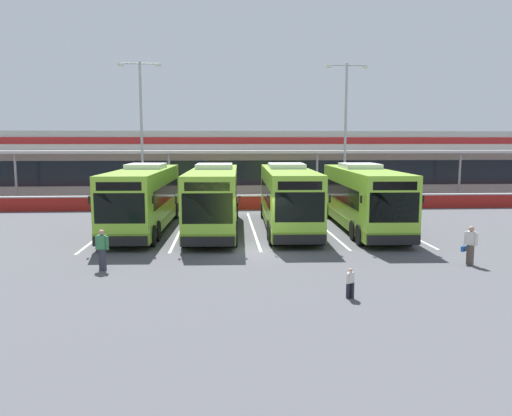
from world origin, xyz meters
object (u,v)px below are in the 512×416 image
object	(u,v)px
lamp_post_centre	(346,126)
pedestrian_with_handbag	(470,244)
coach_bus_leftmost	(144,199)
lamp_post_west	(141,125)
coach_bus_left_centre	(214,200)
coach_bus_centre	(288,199)
coach_bus_right_centre	(363,199)
pedestrian_in_dark_coat	(102,248)
pedestrian_child	(350,282)

from	to	relation	value
lamp_post_centre	pedestrian_with_handbag	bearing A→B (deg)	-88.15
coach_bus_leftmost	lamp_post_west	distance (m)	11.53
coach_bus_left_centre	coach_bus_centre	size ratio (longest dim) A/B	1.00
pedestrian_with_handbag	lamp_post_centre	size ratio (longest dim) A/B	0.15
coach_bus_right_centre	lamp_post_west	world-z (taller)	lamp_post_west
coach_bus_left_centre	coach_bus_right_centre	size ratio (longest dim) A/B	1.00
pedestrian_in_dark_coat	coach_bus_leftmost	bearing A→B (deg)	88.30
pedestrian_child	lamp_post_centre	bearing A→B (deg)	77.18
coach_bus_left_centre	lamp_post_centre	world-z (taller)	lamp_post_centre
pedestrian_with_handbag	lamp_post_centre	world-z (taller)	lamp_post_centre
pedestrian_with_handbag	pedestrian_in_dark_coat	xyz separation A→B (m)	(-14.94, 0.08, 0.02)
pedestrian_with_handbag	lamp_post_west	size ratio (longest dim) A/B	0.15
pedestrian_child	pedestrian_with_handbag	bearing A→B (deg)	34.91
pedestrian_in_dark_coat	lamp_post_west	xyz separation A→B (m)	(-1.38, 19.69, 5.42)
coach_bus_leftmost	pedestrian_with_handbag	size ratio (longest dim) A/B	7.55
coach_bus_left_centre	pedestrian_in_dark_coat	bearing A→B (deg)	-115.66
coach_bus_centre	pedestrian_child	distance (m)	13.44
coach_bus_right_centre	pedestrian_in_dark_coat	xyz separation A→B (m)	(-12.82, -8.68, -0.91)
pedestrian_with_handbag	lamp_post_west	world-z (taller)	lamp_post_west
coach_bus_leftmost	pedestrian_in_dark_coat	bearing A→B (deg)	-91.70
coach_bus_right_centre	lamp_post_west	bearing A→B (deg)	142.20
pedestrian_with_handbag	coach_bus_centre	bearing A→B (deg)	125.12
coach_bus_centre	pedestrian_in_dark_coat	bearing A→B (deg)	-133.14
coach_bus_right_centre	lamp_post_centre	bearing A→B (deg)	82.18
pedestrian_in_dark_coat	pedestrian_with_handbag	bearing A→B (deg)	-0.29
pedestrian_in_dark_coat	pedestrian_child	xyz separation A→B (m)	(8.88, -4.30, -0.33)
pedestrian_with_handbag	coach_bus_leftmost	bearing A→B (deg)	147.67
lamp_post_west	lamp_post_centre	xyz separation A→B (m)	(15.69, -0.15, 0.00)
coach_bus_centre	pedestrian_with_handbag	bearing A→B (deg)	-54.88
coach_bus_leftmost	pedestrian_in_dark_coat	xyz separation A→B (m)	(-0.27, -9.21, -0.91)
lamp_post_centre	coach_bus_leftmost	bearing A→B (deg)	-143.64
pedestrian_with_handbag	pedestrian_child	size ratio (longest dim) A/B	1.61
pedestrian_with_handbag	lamp_post_west	bearing A→B (deg)	129.55
coach_bus_centre	pedestrian_child	world-z (taller)	coach_bus_centre
lamp_post_centre	coach_bus_left_centre	bearing A→B (deg)	-133.27
lamp_post_west	pedestrian_child	bearing A→B (deg)	-66.84
coach_bus_leftmost	lamp_post_west	size ratio (longest dim) A/B	1.11
pedestrian_child	lamp_post_centre	size ratio (longest dim) A/B	0.09
pedestrian_in_dark_coat	pedestrian_child	world-z (taller)	pedestrian_in_dark_coat
coach_bus_centre	pedestrian_in_dark_coat	xyz separation A→B (m)	(-8.50, -9.08, -0.91)
coach_bus_left_centre	pedestrian_with_handbag	size ratio (longest dim) A/B	7.55
coach_bus_left_centre	pedestrian_child	world-z (taller)	coach_bus_left_centre
pedestrian_child	lamp_post_centre	xyz separation A→B (m)	(5.42, 23.84, 5.75)
coach_bus_right_centre	pedestrian_child	xyz separation A→B (m)	(-3.93, -12.98, -1.24)
lamp_post_west	lamp_post_centre	distance (m)	15.69
pedestrian_child	lamp_post_centre	world-z (taller)	lamp_post_centre
coach_bus_right_centre	pedestrian_with_handbag	distance (m)	9.05
coach_bus_right_centre	pedestrian_with_handbag	size ratio (longest dim) A/B	7.55
coach_bus_leftmost	pedestrian_child	bearing A→B (deg)	-57.50
pedestrian_with_handbag	coach_bus_right_centre	bearing A→B (deg)	103.64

